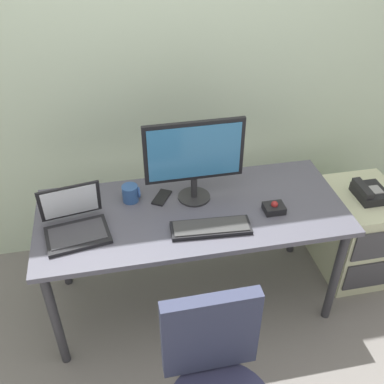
% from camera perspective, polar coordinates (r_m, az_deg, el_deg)
% --- Properties ---
extents(ground_plane, '(8.00, 8.00, 0.00)m').
position_cam_1_polar(ground_plane, '(2.92, -0.00, -13.37)').
color(ground_plane, slate).
extents(back_wall, '(6.00, 0.10, 2.80)m').
position_cam_1_polar(back_wall, '(2.70, -3.07, 18.57)').
color(back_wall, beige).
rests_on(back_wall, ground).
extents(desk, '(1.66, 0.70, 0.72)m').
position_cam_1_polar(desk, '(2.46, -0.00, -3.64)').
color(desk, '#4B4A57').
rests_on(desk, ground).
extents(file_cabinet, '(0.42, 0.53, 0.60)m').
position_cam_1_polar(file_cabinet, '(3.09, 20.33, -4.84)').
color(file_cabinet, beige).
rests_on(file_cabinet, ground).
extents(desk_phone, '(0.17, 0.20, 0.09)m').
position_cam_1_polar(desk_phone, '(2.88, 21.71, -0.05)').
color(desk_phone, black).
rests_on(desk_phone, file_cabinet).
extents(monitor_main, '(0.53, 0.18, 0.47)m').
position_cam_1_polar(monitor_main, '(2.34, 0.29, 4.67)').
color(monitor_main, '#262628').
rests_on(monitor_main, desk).
extents(keyboard, '(0.42, 0.16, 0.03)m').
position_cam_1_polar(keyboard, '(2.28, 2.43, -4.57)').
color(keyboard, black).
rests_on(keyboard, desk).
extents(laptop, '(0.35, 0.32, 0.24)m').
position_cam_1_polar(laptop, '(2.32, -14.74, -3.80)').
color(laptop, black).
rests_on(laptop, desk).
extents(trackball_mouse, '(0.11, 0.09, 0.07)m').
position_cam_1_polar(trackball_mouse, '(2.43, 10.45, -2.00)').
color(trackball_mouse, black).
rests_on(trackball_mouse, desk).
extents(coffee_mug, '(0.10, 0.09, 0.10)m').
position_cam_1_polar(coffee_mug, '(2.47, -7.83, -0.17)').
color(coffee_mug, '#2A4D88').
rests_on(coffee_mug, desk).
extents(cell_phone, '(0.13, 0.16, 0.01)m').
position_cam_1_polar(cell_phone, '(2.50, -3.90, -0.69)').
color(cell_phone, black).
rests_on(cell_phone, desk).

